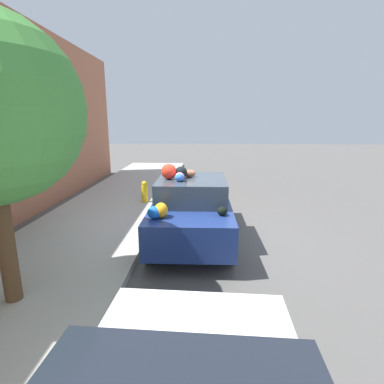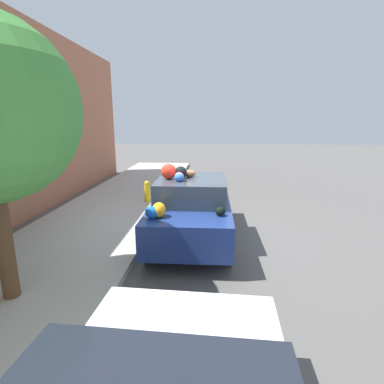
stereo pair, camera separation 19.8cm
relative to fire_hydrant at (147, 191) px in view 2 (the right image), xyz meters
name	(u,v)px [view 2 (the right image)]	position (x,y,z in m)	size (l,w,h in m)	color
ground_plane	(194,238)	(-2.72, -1.72, -0.49)	(60.00, 60.00, 0.00)	#565451
sidewalk_curb	(85,233)	(-2.72, 0.98, -0.42)	(24.00, 3.20, 0.14)	#B2ADA3
fire_hydrant	(147,191)	(0.00, 0.00, 0.00)	(0.20, 0.20, 0.70)	gold
art_car	(191,207)	(-2.75, -1.65, 0.30)	(3.94, 1.76, 1.83)	navy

